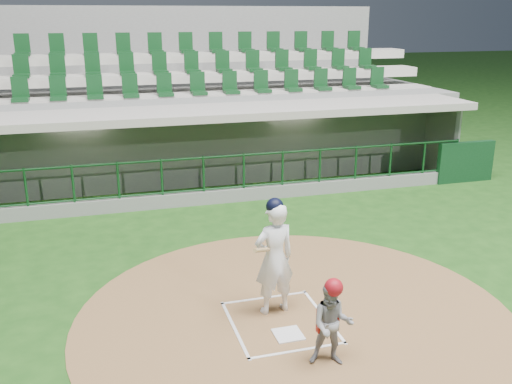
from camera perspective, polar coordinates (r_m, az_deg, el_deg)
ground at (r=9.65m, az=1.83°, el=-12.08°), size 120.00×120.00×0.00m
dirt_circle at (r=9.57m, az=3.96°, el=-12.35°), size 7.20×7.20×0.01m
home_plate at (r=9.07m, az=3.23°, el=-14.03°), size 0.43×0.43×0.02m
batter_box_chalk at (r=9.40m, az=2.41°, el=-12.85°), size 1.55×1.80×0.01m
dugout_structure at (r=16.50m, az=-6.03°, el=3.96°), size 16.40×3.70×3.00m
seating_deck at (r=19.36m, az=-8.15°, el=7.29°), size 17.00×6.72×5.15m
batter at (r=9.27m, az=1.83°, el=-6.49°), size 0.92×0.92×1.98m
catcher at (r=8.17m, az=7.61°, el=-12.81°), size 0.72×0.64×1.31m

